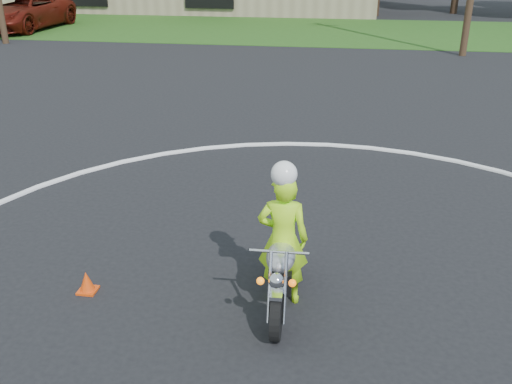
# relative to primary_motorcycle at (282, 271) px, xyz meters

# --- Properties ---
(grass_strip) EXTENTS (120.00, 10.00, 0.02)m
(grass_strip) POSITION_rel_primary_motorcycle_xyz_m (0.37, 24.32, -0.50)
(grass_strip) COLOR #1E4714
(grass_strip) RESTS_ON ground
(course_markings) EXTENTS (19.05, 19.05, 0.12)m
(course_markings) POSITION_rel_primary_motorcycle_xyz_m (2.54, 1.67, -0.50)
(course_markings) COLOR silver
(course_markings) RESTS_ON ground
(primary_motorcycle) EXTENTS (0.69, 1.98, 1.04)m
(primary_motorcycle) POSITION_rel_primary_motorcycle_xyz_m (0.00, 0.00, 0.00)
(primary_motorcycle) COLOR black
(primary_motorcycle) RESTS_ON ground
(rider_primary_grp) EXTENTS (0.65, 0.44, 1.94)m
(rider_primary_grp) POSITION_rel_primary_motorcycle_xyz_m (-0.00, 0.14, 0.43)
(rider_primary_grp) COLOR #B3FF1A
(rider_primary_grp) RESTS_ON ground
(pickup_grp) EXTENTS (3.35, 6.64, 1.80)m
(pickup_grp) POSITION_rel_primary_motorcycle_xyz_m (-16.00, 22.53, 0.39)
(pickup_grp) COLOR #531109
(pickup_grp) RESTS_ON ground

